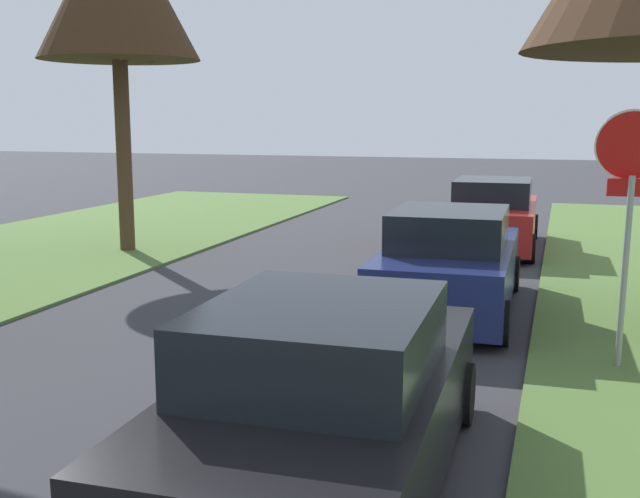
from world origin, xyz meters
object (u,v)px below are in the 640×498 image
Objects in this scene: parked_sedan_red at (493,216)px; parked_sedan_black at (326,405)px; stop_sign_far at (630,183)px; parked_sedan_navy at (450,264)px.

parked_sedan_black is at bearing -90.95° from parked_sedan_red.
parked_sedan_red is (0.20, 12.06, 0.00)m from parked_sedan_black.
parked_sedan_navy is (-2.27, 2.18, -1.46)m from stop_sign_far.
stop_sign_far is 0.67× the size of parked_sedan_black.
parked_sedan_navy is 1.00× the size of parked_sedan_red.
stop_sign_far is 8.61m from parked_sedan_red.
parked_sedan_red is at bearing 89.00° from parked_sedan_navy.
parked_sedan_black is 6.04m from parked_sedan_navy.
parked_sedan_black and parked_sedan_red have the same top height.
parked_sedan_navy is at bearing 89.11° from parked_sedan_black.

